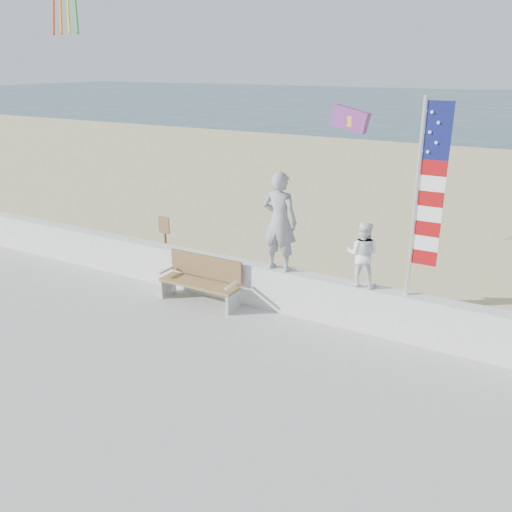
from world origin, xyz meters
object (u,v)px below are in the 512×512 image
object	(u,v)px
child	(363,254)
flag	(424,193)
adult	(280,222)
bench	(201,279)

from	to	relation	value
child	flag	size ratio (longest dim) A/B	0.36
adult	bench	distance (m)	2.20
flag	child	bearing A→B (deg)	179.98
bench	flag	world-z (taller)	flag
adult	flag	distance (m)	2.89
adult	child	size ratio (longest dim) A/B	1.61
bench	flag	xyz separation A→B (m)	(4.37, 0.45, 2.30)
child	flag	world-z (taller)	flag
child	bench	world-z (taller)	child
adult	bench	xyz separation A→B (m)	(-1.63, -0.45, -1.40)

